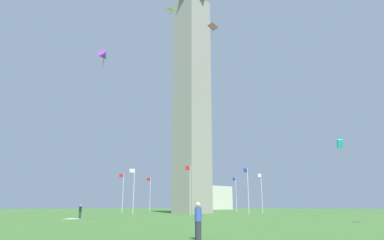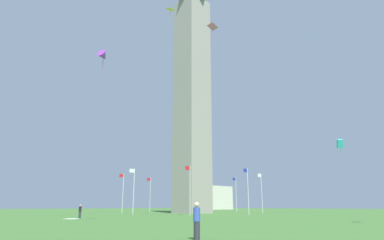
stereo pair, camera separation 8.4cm
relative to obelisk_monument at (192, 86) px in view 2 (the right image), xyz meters
The scene contains 18 objects.
ground_plane 27.11m from the obelisk_monument, ahead, with size 260.00×260.00×0.00m, color #3D6B2D.
obelisk_monument is the anchor object (origin of this frame).
flagpole_n 26.82m from the obelisk_monument, ahead, with size 1.12×0.14×7.94m.
flagpole_ne 26.81m from the obelisk_monument, 44.83° to the left, with size 1.12×0.14×7.94m.
flagpole_e 26.79m from the obelisk_monument, 89.76° to the left, with size 1.12×0.14×7.94m.
flagpole_se 26.76m from the obelisk_monument, 134.83° to the left, with size 1.12×0.14×7.94m.
flagpole_s 26.76m from the obelisk_monument, behind, with size 1.12×0.14×7.94m.
flagpole_sw 26.76m from the obelisk_monument, 134.83° to the right, with size 1.12×0.14×7.94m.
flagpole_w 26.79m from the obelisk_monument, 89.76° to the right, with size 1.12×0.14×7.94m.
flagpole_nw 26.81m from the obelisk_monument, 44.83° to the right, with size 1.12×0.14×7.94m.
person_black_shirt 40.01m from the obelisk_monument, 18.89° to the left, with size 0.32×0.32×1.63m.
person_blue_shirt 59.93m from the obelisk_monument, 46.58° to the left, with size 0.32×0.32×1.67m.
kite_cyan_box 35.96m from the obelisk_monument, 86.95° to the left, with size 1.22×1.18×2.51m.
kite_yellow_diamond 25.57m from the obelisk_monument, 38.98° to the left, with size 1.32×1.27×1.88m.
kite_pink_diamond 29.08m from the obelisk_monument, 51.89° to the left, with size 1.21×1.28×1.86m.
kite_purple_delta 41.77m from the obelisk_monument, 33.73° to the left, with size 1.47×1.33×1.94m.
distant_building 74.13m from the obelisk_monument, 138.45° to the right, with size 20.53×10.60×9.28m.
picnic_blanket_near_first_person 41.95m from the obelisk_monument, 20.08° to the left, with size 1.80×1.40×0.01m, color white.
Camera 2 is at (48.28, 50.60, 1.51)m, focal length 31.48 mm.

